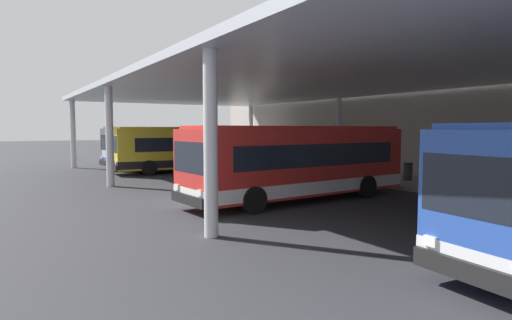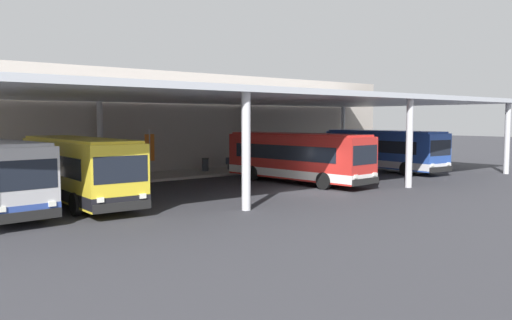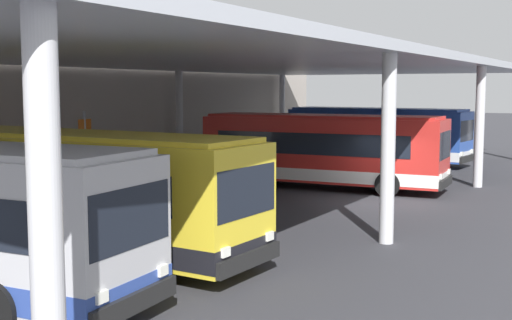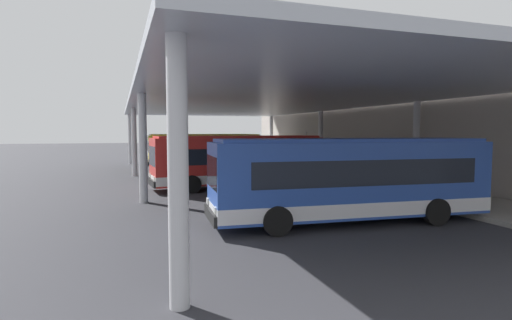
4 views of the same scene
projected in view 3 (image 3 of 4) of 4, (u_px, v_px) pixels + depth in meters
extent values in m
plane|color=#333338|center=(375.00, 203.00, 25.32)|extent=(200.00, 200.00, 0.00)
cube|color=#A39E93|center=(132.00, 180.00, 31.06)|extent=(42.00, 4.50, 0.18)
cube|color=#ADA399|center=(78.00, 98.00, 32.26)|extent=(48.00, 1.60, 7.69)
cube|color=silver|center=(249.00, 61.00, 27.44)|extent=(40.00, 17.00, 0.30)
cylinder|color=silver|center=(46.00, 233.00, 7.80)|extent=(0.40, 0.40, 5.25)
cylinder|color=silver|center=(388.00, 149.00, 18.48)|extent=(0.40, 0.40, 5.25)
cylinder|color=silver|center=(480.00, 127.00, 29.15)|extent=(0.40, 0.40, 5.25)
cylinder|color=silver|center=(179.00, 119.00, 36.99)|extent=(0.40, 0.40, 5.25)
cylinder|color=silver|center=(282.00, 112.00, 47.66)|extent=(0.40, 0.40, 5.25)
cube|color=black|center=(129.00, 218.00, 11.70)|extent=(2.30, 0.28, 1.10)
cube|color=black|center=(135.00, 302.00, 11.82)|extent=(2.46, 0.33, 0.36)
cube|color=yellow|center=(127.00, 171.00, 11.62)|extent=(1.75, 0.24, 0.28)
cube|color=white|center=(102.00, 297.00, 10.98)|extent=(0.28, 0.10, 0.20)
cube|color=white|center=(163.00, 270.00, 12.59)|extent=(0.28, 0.10, 0.20)
cylinder|color=black|center=(89.00, 274.00, 13.78)|extent=(0.35, 1.02, 1.00)
cube|color=yellow|center=(78.00, 189.00, 17.40)|extent=(2.90, 10.49, 2.70)
cube|color=black|center=(79.00, 227.00, 17.50)|extent=(2.92, 10.51, 0.50)
cube|color=black|center=(74.00, 177.00, 17.44)|extent=(2.87, 8.62, 0.90)
cube|color=black|center=(245.00, 192.00, 14.67)|extent=(2.30, 0.21, 1.10)
cube|color=black|center=(249.00, 259.00, 14.78)|extent=(2.45, 0.25, 0.36)
cube|color=yellow|center=(76.00, 135.00, 17.25)|extent=(2.68, 10.06, 0.12)
cube|color=yellow|center=(244.00, 154.00, 14.60)|extent=(1.75, 0.19, 0.28)
cube|color=white|center=(225.00, 252.00, 13.99)|extent=(0.28, 0.09, 0.20)
cube|color=white|center=(269.00, 236.00, 15.51)|extent=(0.28, 0.09, 0.20)
cylinder|color=black|center=(142.00, 261.00, 14.80)|extent=(0.32, 1.01, 1.00)
cylinder|color=black|center=(207.00, 240.00, 16.88)|extent=(0.32, 1.01, 1.00)
cylinder|color=black|center=(42.00, 216.00, 20.05)|extent=(0.32, 1.01, 1.00)
cube|color=red|center=(322.00, 149.00, 29.01)|extent=(3.19, 10.54, 2.70)
cube|color=white|center=(322.00, 172.00, 29.12)|extent=(3.21, 10.56, 0.50)
cube|color=black|center=(319.00, 142.00, 29.05)|extent=(3.10, 8.68, 0.90)
cube|color=black|center=(444.00, 145.00, 26.76)|extent=(2.30, 0.27, 1.10)
cube|color=black|center=(445.00, 182.00, 26.88)|extent=(2.46, 0.32, 0.36)
cube|color=red|center=(322.00, 116.00, 28.86)|extent=(2.96, 10.12, 0.12)
cube|color=yellow|center=(444.00, 124.00, 26.68)|extent=(1.75, 0.24, 0.28)
cube|color=white|center=(441.00, 176.00, 26.04)|extent=(0.28, 0.10, 0.20)
cube|color=white|center=(449.00, 171.00, 27.65)|extent=(0.28, 0.10, 0.20)
cylinder|color=black|center=(388.00, 185.00, 26.65)|extent=(0.35, 1.02, 1.00)
cylinder|color=black|center=(402.00, 177.00, 28.85)|extent=(0.35, 1.02, 1.00)
cylinder|color=black|center=(250.00, 176.00, 29.27)|extent=(0.35, 1.02, 1.00)
cylinder|color=black|center=(273.00, 170.00, 31.47)|extent=(0.35, 1.02, 1.00)
cube|color=#284CA8|center=(376.00, 134.00, 38.76)|extent=(3.28, 10.56, 2.70)
cube|color=silver|center=(376.00, 151.00, 38.87)|extent=(3.30, 10.58, 0.50)
cube|color=black|center=(374.00, 128.00, 38.81)|extent=(3.18, 8.70, 0.90)
cube|color=black|center=(466.00, 131.00, 35.87)|extent=(2.30, 0.29, 1.10)
cube|color=black|center=(467.00, 159.00, 35.98)|extent=(2.46, 0.35, 0.36)
cube|color=#2A50B0|center=(377.00, 109.00, 38.61)|extent=(3.05, 10.13, 0.12)
cube|color=yellow|center=(466.00, 115.00, 35.80)|extent=(1.75, 0.25, 0.28)
cube|color=white|center=(462.00, 154.00, 35.21)|extent=(0.29, 0.10, 0.20)
cube|color=white|center=(472.00, 151.00, 36.69)|extent=(0.29, 0.10, 0.20)
cylinder|color=black|center=(422.00, 159.00, 36.09)|extent=(0.36, 1.02, 1.00)
cylinder|color=black|center=(438.00, 156.00, 38.11)|extent=(0.36, 1.02, 1.00)
cylinder|color=black|center=(322.00, 153.00, 39.46)|extent=(0.36, 1.02, 1.00)
cylinder|color=black|center=(341.00, 150.00, 41.48)|extent=(0.36, 1.02, 1.00)
cube|color=#383D47|center=(184.00, 160.00, 34.59)|extent=(1.80, 0.44, 0.08)
cube|color=#383D47|center=(181.00, 155.00, 34.66)|extent=(1.80, 0.06, 0.44)
cube|color=#2D2D33|center=(176.00, 166.00, 34.00)|extent=(0.10, 0.36, 0.45)
cube|color=#2D2D33|center=(192.00, 163.00, 35.22)|extent=(0.10, 0.36, 0.45)
cylinder|color=#33383D|center=(147.00, 165.00, 32.18)|extent=(0.48, 0.48, 0.90)
cylinder|color=black|center=(147.00, 155.00, 32.13)|extent=(0.52, 0.52, 0.08)
cylinder|color=#B2B2B7|center=(85.00, 151.00, 27.19)|extent=(0.12, 0.12, 3.20)
cube|color=orange|center=(85.00, 141.00, 27.14)|extent=(0.70, 0.04, 1.80)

